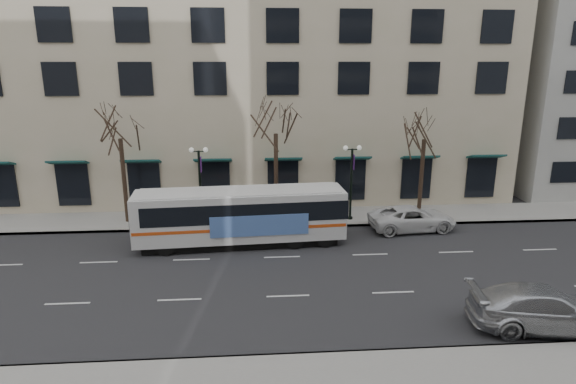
{
  "coord_description": "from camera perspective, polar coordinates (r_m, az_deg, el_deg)",
  "views": [
    {
      "loc": [
        -1.46,
        -22.55,
        10.64
      ],
      "look_at": [
        0.27,
        1.45,
        4.0
      ],
      "focal_mm": 30.0,
      "sensor_mm": 36.0,
      "label": 1
    }
  ],
  "objects": [
    {
      "name": "building_hotel",
      "position": [
        43.58,
        -5.07,
        17.16
      ],
      "size": [
        40.0,
        20.0,
        24.0
      ],
      "primitive_type": "cube",
      "color": "#B7AC8C",
      "rests_on": "ground"
    },
    {
      "name": "sidewalk_far",
      "position": [
        33.9,
        7.07,
        -2.86
      ],
      "size": [
        80.0,
        4.0,
        0.15
      ],
      "primitive_type": "cube",
      "color": "gray",
      "rests_on": "ground"
    },
    {
      "name": "ground",
      "position": [
        24.98,
        -0.39,
        -9.78
      ],
      "size": [
        160.0,
        160.0,
        0.0
      ],
      "primitive_type": "plane",
      "color": "black",
      "rests_on": "ground"
    },
    {
      "name": "silver_car",
      "position": [
        22.66,
        28.16,
        -12.07
      ],
      "size": [
        6.3,
        3.21,
        1.75
      ],
      "primitive_type": "imported",
      "rotation": [
        0.0,
        0.0,
        1.44
      ],
      "color": "#B5B8BE",
      "rests_on": "ground"
    },
    {
      "name": "city_bus",
      "position": [
        28.43,
        -5.47,
        -2.73
      ],
      "size": [
        12.41,
        3.48,
        3.33
      ],
      "rotation": [
        0.0,
        0.0,
        0.07
      ],
      "color": "silver",
      "rests_on": "ground"
    },
    {
      "name": "tree_far_right",
      "position": [
        33.65,
        15.96,
        7.64
      ],
      "size": [
        3.6,
        3.6,
        8.06
      ],
      "color": "black",
      "rests_on": "ground"
    },
    {
      "name": "lamp_post_left",
      "position": [
        31.9,
        -10.37,
        1.21
      ],
      "size": [
        1.22,
        0.45,
        5.21
      ],
      "color": "black",
      "rests_on": "ground"
    },
    {
      "name": "lamp_post_right",
      "position": [
        32.35,
        7.52,
        1.53
      ],
      "size": [
        1.22,
        0.45,
        5.21
      ],
      "color": "black",
      "rests_on": "ground"
    },
    {
      "name": "white_pickup",
      "position": [
        32.04,
        14.51,
        -3.02
      ],
      "size": [
        5.75,
        3.01,
        1.54
      ],
      "primitive_type": "imported",
      "rotation": [
        0.0,
        0.0,
        1.65
      ],
      "color": "silver",
      "rests_on": "ground"
    },
    {
      "name": "tree_far_mid",
      "position": [
        31.61,
        -1.48,
        8.64
      ],
      "size": [
        3.6,
        3.6,
        8.55
      ],
      "color": "black",
      "rests_on": "ground"
    },
    {
      "name": "tree_far_left",
      "position": [
        32.73,
        -19.41,
        7.65
      ],
      "size": [
        3.6,
        3.6,
        8.34
      ],
      "color": "black",
      "rests_on": "ground"
    }
  ]
}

